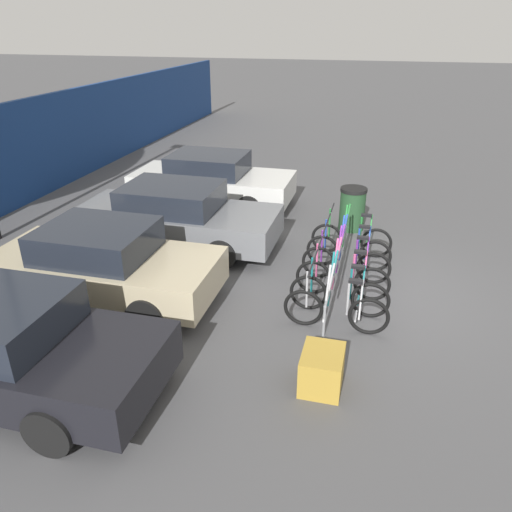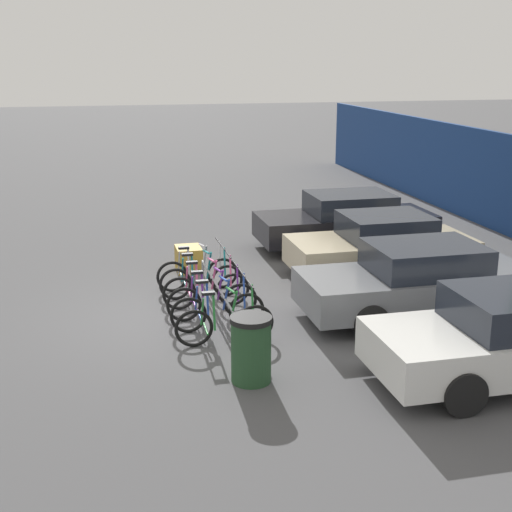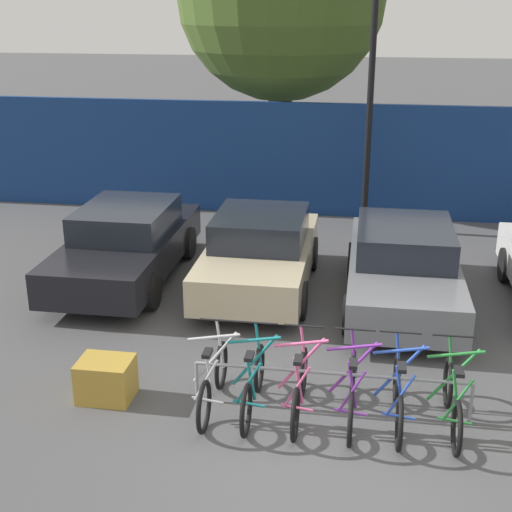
{
  "view_description": "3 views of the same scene",
  "coord_description": "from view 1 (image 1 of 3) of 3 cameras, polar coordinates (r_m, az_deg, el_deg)",
  "views": [
    {
      "loc": [
        -8.46,
        0.04,
        4.59
      ],
      "look_at": [
        -0.34,
        2.15,
        0.62
      ],
      "focal_mm": 35.0,
      "sensor_mm": 36.0,
      "label": 1
    },
    {
      "loc": [
        12.58,
        -1.57,
        4.73
      ],
      "look_at": [
        -0.18,
        1.47,
        1.03
      ],
      "focal_mm": 50.0,
      "sensor_mm": 36.0,
      "label": 2
    },
    {
      "loc": [
        0.3,
        -7.3,
        4.99
      ],
      "look_at": [
        -1.26,
        2.69,
        1.33
      ],
      "focal_mm": 50.0,
      "sensor_mm": 36.0,
      "label": 3
    }
  ],
  "objects": [
    {
      "name": "ground_plane",
      "position": [
        9.62,
        13.03,
        -3.86
      ],
      "size": [
        120.0,
        120.0,
        0.0
      ],
      "primitive_type": "plane",
      "color": "#4C4C4F"
    },
    {
      "name": "bike_rack",
      "position": [
        9.43,
        9.24,
        -0.8
      ],
      "size": [
        3.53,
        0.04,
        0.57
      ],
      "color": "gray",
      "rests_on": "ground"
    },
    {
      "name": "bicycle_silver",
      "position": [
        8.17,
        9.09,
        -6.06
      ],
      "size": [
        0.68,
        1.71,
        1.05
      ],
      "rotation": [
        0.0,
        0.0,
        0.06
      ],
      "color": "black",
      "rests_on": "ground"
    },
    {
      "name": "bicycle_teal",
      "position": [
        8.61,
        9.47,
        -4.31
      ],
      "size": [
        0.68,
        1.71,
        1.05
      ],
      "rotation": [
        0.0,
        0.0,
        -0.02
      ],
      "color": "black",
      "rests_on": "ground"
    },
    {
      "name": "bicycle_pink",
      "position": [
        9.13,
        9.86,
        -2.52
      ],
      "size": [
        0.68,
        1.71,
        1.05
      ],
      "rotation": [
        0.0,
        0.0,
        0.06
      ],
      "color": "black",
      "rests_on": "ground"
    },
    {
      "name": "bicycle_purple",
      "position": [
        9.72,
        10.24,
        -0.77
      ],
      "size": [
        0.68,
        1.71,
        1.05
      ],
      "rotation": [
        0.0,
        0.0,
        0.0
      ],
      "color": "black",
      "rests_on": "ground"
    },
    {
      "name": "bicycle_blue",
      "position": [
        10.23,
        10.53,
        0.58
      ],
      "size": [
        0.68,
        1.71,
        1.05
      ],
      "rotation": [
        0.0,
        0.0,
        0.03
      ],
      "color": "black",
      "rests_on": "ground"
    },
    {
      "name": "bicycle_green",
      "position": [
        10.82,
        10.83,
        1.98
      ],
      "size": [
        0.68,
        1.71,
        1.05
      ],
      "rotation": [
        0.0,
        0.0,
        -0.07
      ],
      "color": "black",
      "rests_on": "ground"
    },
    {
      "name": "car_beige",
      "position": [
        9.2,
        -16.97,
        -0.9
      ],
      "size": [
        1.91,
        4.0,
        1.4
      ],
      "color": "#C1B28E",
      "rests_on": "ground"
    },
    {
      "name": "car_grey",
      "position": [
        11.11,
        -9.06,
        4.48
      ],
      "size": [
        1.91,
        4.39,
        1.4
      ],
      "color": "slate",
      "rests_on": "ground"
    },
    {
      "name": "car_white",
      "position": [
        13.64,
        -5.06,
        8.65
      ],
      "size": [
        1.91,
        4.27,
        1.4
      ],
      "color": "silver",
      "rests_on": "ground"
    },
    {
      "name": "trash_bin",
      "position": [
        12.17,
        10.94,
        5.34
      ],
      "size": [
        0.63,
        0.63,
        1.03
      ],
      "color": "#234728",
      "rests_on": "ground"
    },
    {
      "name": "cargo_crate",
      "position": [
        7.03,
        7.54,
        -12.73
      ],
      "size": [
        0.7,
        0.56,
        0.55
      ],
      "primitive_type": "cube",
      "color": "#B28C33",
      "rests_on": "ground"
    }
  ]
}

